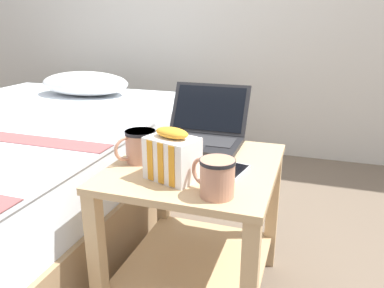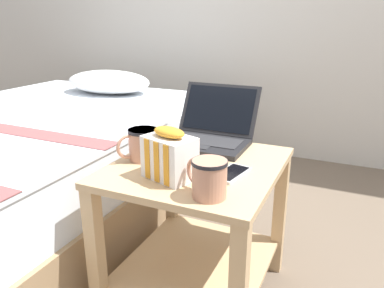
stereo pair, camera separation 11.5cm
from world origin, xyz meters
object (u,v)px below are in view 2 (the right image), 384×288
at_px(bed, 19,169).
at_px(cell_phone, 231,173).
at_px(mug_front_right, 209,177).
at_px(snack_bag, 169,155).
at_px(laptop, 209,132).
at_px(mug_front_left, 143,143).

distance_m(bed, cell_phone, 1.19).
bearing_deg(bed, mug_front_right, -17.35).
bearing_deg(cell_phone, mug_front_right, -93.36).
relative_size(mug_front_right, snack_bag, 0.78).
xyz_separation_m(bed, snack_bag, (0.98, -0.29, 0.32)).
distance_m(bed, laptop, 1.01).
xyz_separation_m(mug_front_right, snack_bag, (-0.15, 0.07, 0.01)).
distance_m(laptop, mug_front_right, 0.46).
xyz_separation_m(mug_front_left, mug_front_right, (0.30, -0.16, -0.00)).
relative_size(laptop, snack_bag, 1.86).
distance_m(mug_front_left, cell_phone, 0.32).
bearing_deg(laptop, snack_bag, -86.93).
height_order(mug_front_left, cell_phone, mug_front_left).
bearing_deg(cell_phone, bed, 170.44).
bearing_deg(laptop, cell_phone, -55.70).
bearing_deg(mug_front_right, cell_phone, 86.64).
height_order(mug_front_right, snack_bag, snack_bag).
bearing_deg(laptop, mug_front_left, -117.10).
bearing_deg(laptop, mug_front_right, -68.25).
height_order(laptop, mug_front_left, laptop).
distance_m(mug_front_left, mug_front_right, 0.34).
distance_m(laptop, mug_front_left, 0.29).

